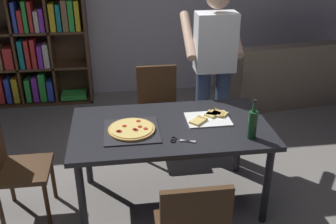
{
  "coord_description": "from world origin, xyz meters",
  "views": [
    {
      "loc": [
        -0.4,
        -2.72,
        2.22
      ],
      "look_at": [
        0.0,
        0.15,
        0.8
      ],
      "focal_mm": 41.13,
      "sensor_mm": 36.0,
      "label": 1
    }
  ],
  "objects_px": {
    "couch": "(287,78)",
    "wine_bottle": "(252,124)",
    "pepperoni_pizza_on_tray": "(132,130)",
    "chair_far_side": "(158,104)",
    "kitchen_scissors": "(178,140)",
    "dining_table": "(171,134)",
    "chair_left_end": "(11,162)",
    "person_serving_pizza": "(214,65)",
    "bookshelf": "(34,33)"
  },
  "relations": [
    {
      "from": "chair_left_end",
      "to": "pepperoni_pizza_on_tray",
      "type": "xyz_separation_m",
      "value": [
        0.97,
        -0.06,
        0.25
      ]
    },
    {
      "from": "bookshelf",
      "to": "chair_far_side",
      "type": "bearing_deg",
      "value": -44.87
    },
    {
      "from": "chair_far_side",
      "to": "kitchen_scissors",
      "type": "relative_size",
      "value": 4.54
    },
    {
      "from": "bookshelf",
      "to": "couch",
      "type": "bearing_deg",
      "value": -6.58
    },
    {
      "from": "chair_far_side",
      "to": "kitchen_scissors",
      "type": "height_order",
      "value": "chair_far_side"
    },
    {
      "from": "chair_far_side",
      "to": "person_serving_pizza",
      "type": "relative_size",
      "value": 0.51
    },
    {
      "from": "pepperoni_pizza_on_tray",
      "to": "wine_bottle",
      "type": "bearing_deg",
      "value": -13.86
    },
    {
      "from": "pepperoni_pizza_on_tray",
      "to": "kitchen_scissors",
      "type": "xyz_separation_m",
      "value": [
        0.34,
        -0.19,
        -0.01
      ]
    },
    {
      "from": "kitchen_scissors",
      "to": "wine_bottle",
      "type": "bearing_deg",
      "value": -3.02
    },
    {
      "from": "pepperoni_pizza_on_tray",
      "to": "chair_left_end",
      "type": "bearing_deg",
      "value": 176.7
    },
    {
      "from": "chair_far_side",
      "to": "chair_left_end",
      "type": "distance_m",
      "value": 1.59
    },
    {
      "from": "dining_table",
      "to": "chair_left_end",
      "type": "height_order",
      "value": "chair_left_end"
    },
    {
      "from": "bookshelf",
      "to": "person_serving_pizza",
      "type": "distance_m",
      "value": 2.58
    },
    {
      "from": "dining_table",
      "to": "couch",
      "type": "distance_m",
      "value": 2.78
    },
    {
      "from": "person_serving_pizza",
      "to": "pepperoni_pizza_on_tray",
      "type": "distance_m",
      "value": 1.16
    },
    {
      "from": "couch",
      "to": "person_serving_pizza",
      "type": "distance_m",
      "value": 2.0
    },
    {
      "from": "dining_table",
      "to": "bookshelf",
      "type": "relative_size",
      "value": 0.82
    },
    {
      "from": "chair_far_side",
      "to": "chair_left_end",
      "type": "relative_size",
      "value": 1.0
    },
    {
      "from": "dining_table",
      "to": "wine_bottle",
      "type": "xyz_separation_m",
      "value": [
        0.58,
        -0.28,
        0.2
      ]
    },
    {
      "from": "chair_left_end",
      "to": "pepperoni_pizza_on_tray",
      "type": "bearing_deg",
      "value": -3.3
    },
    {
      "from": "pepperoni_pizza_on_tray",
      "to": "bookshelf",
      "type": "bearing_deg",
      "value": 114.93
    },
    {
      "from": "couch",
      "to": "wine_bottle",
      "type": "distance_m",
      "value": 2.68
    },
    {
      "from": "pepperoni_pizza_on_tray",
      "to": "chair_far_side",
      "type": "bearing_deg",
      "value": 72.28
    },
    {
      "from": "chair_left_end",
      "to": "bookshelf",
      "type": "bearing_deg",
      "value": 93.89
    },
    {
      "from": "dining_table",
      "to": "chair_far_side",
      "type": "xyz_separation_m",
      "value": [
        0.0,
        0.93,
        -0.16
      ]
    },
    {
      "from": "couch",
      "to": "pepperoni_pizza_on_tray",
      "type": "relative_size",
      "value": 4.18
    },
    {
      "from": "wine_bottle",
      "to": "couch",
      "type": "bearing_deg",
      "value": 59.63
    },
    {
      "from": "chair_far_side",
      "to": "bookshelf",
      "type": "height_order",
      "value": "bookshelf"
    },
    {
      "from": "couch",
      "to": "pepperoni_pizza_on_tray",
      "type": "distance_m",
      "value": 3.06
    },
    {
      "from": "chair_left_end",
      "to": "kitchen_scissors",
      "type": "xyz_separation_m",
      "value": [
        1.31,
        -0.25,
        0.24
      ]
    },
    {
      "from": "bookshelf",
      "to": "pepperoni_pizza_on_tray",
      "type": "bearing_deg",
      "value": -65.07
    },
    {
      "from": "chair_left_end",
      "to": "wine_bottle",
      "type": "relative_size",
      "value": 2.85
    },
    {
      "from": "chair_left_end",
      "to": "couch",
      "type": "relative_size",
      "value": 0.5
    },
    {
      "from": "bookshelf",
      "to": "kitchen_scissors",
      "type": "xyz_separation_m",
      "value": [
        1.47,
        -2.62,
        -0.19
      ]
    },
    {
      "from": "chair_far_side",
      "to": "wine_bottle",
      "type": "height_order",
      "value": "wine_bottle"
    },
    {
      "from": "dining_table",
      "to": "person_serving_pizza",
      "type": "relative_size",
      "value": 0.91
    },
    {
      "from": "chair_left_end",
      "to": "pepperoni_pizza_on_tray",
      "type": "distance_m",
      "value": 1.0
    },
    {
      "from": "chair_left_end",
      "to": "couch",
      "type": "xyz_separation_m",
      "value": [
        3.19,
        1.99,
        -0.21
      ]
    },
    {
      "from": "person_serving_pizza",
      "to": "dining_table",
      "type": "bearing_deg",
      "value": -126.26
    },
    {
      "from": "dining_table",
      "to": "couch",
      "type": "relative_size",
      "value": 0.89
    },
    {
      "from": "pepperoni_pizza_on_tray",
      "to": "dining_table",
      "type": "bearing_deg",
      "value": 9.99
    },
    {
      "from": "chair_far_side",
      "to": "couch",
      "type": "bearing_deg",
      "value": 28.88
    },
    {
      "from": "person_serving_pizza",
      "to": "wine_bottle",
      "type": "xyz_separation_m",
      "value": [
        0.06,
        -0.99,
        -0.13
      ]
    },
    {
      "from": "person_serving_pizza",
      "to": "kitchen_scissors",
      "type": "xyz_separation_m",
      "value": [
        -0.5,
        -0.96,
        -0.24
      ]
    },
    {
      "from": "dining_table",
      "to": "pepperoni_pizza_on_tray",
      "type": "distance_m",
      "value": 0.33
    },
    {
      "from": "chair_left_end",
      "to": "couch",
      "type": "bearing_deg",
      "value": 31.9
    },
    {
      "from": "chair_left_end",
      "to": "kitchen_scissors",
      "type": "bearing_deg",
      "value": -10.72
    },
    {
      "from": "pepperoni_pizza_on_tray",
      "to": "kitchen_scissors",
      "type": "height_order",
      "value": "pepperoni_pizza_on_tray"
    },
    {
      "from": "chair_far_side",
      "to": "couch",
      "type": "relative_size",
      "value": 0.5
    },
    {
      "from": "chair_far_side",
      "to": "person_serving_pizza",
      "type": "height_order",
      "value": "person_serving_pizza"
    }
  ]
}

